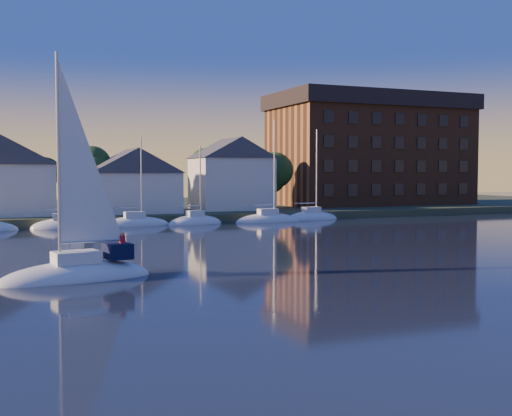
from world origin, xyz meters
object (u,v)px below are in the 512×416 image
clubhouse_centre (132,180)px  hero_sailboat (78,270)px  clubhouse_east (231,173)px  condo_block (370,149)px

clubhouse_centre → hero_sailboat: (-12.03, -43.11, -4.55)m
hero_sailboat → clubhouse_centre: bearing=-115.2°
clubhouse_east → condo_block: condo_block is taller
clubhouse_centre → hero_sailboat: size_ratio=0.83×
clubhouse_centre → clubhouse_east: (14.00, 2.00, 0.87)m
hero_sailboat → clubhouse_east: bearing=-129.6°
clubhouse_centre → condo_block: (40.00, 7.95, 4.66)m
clubhouse_centre → condo_block: 41.05m
clubhouse_east → condo_block: size_ratio=0.34×
clubhouse_east → hero_sailboat: bearing=-120.0°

